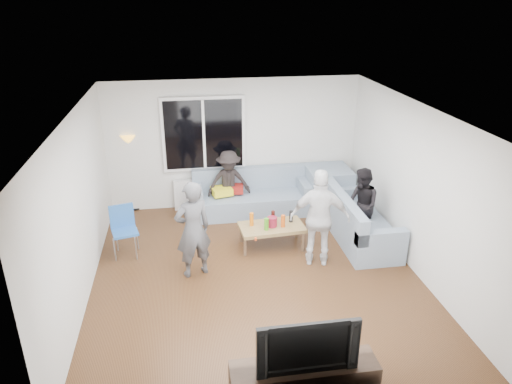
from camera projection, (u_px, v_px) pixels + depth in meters
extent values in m
cube|color=#56351C|center=(256.00, 275.00, 7.50)|extent=(5.00, 5.50, 0.04)
cube|color=white|center=(256.00, 110.00, 6.47)|extent=(5.00, 5.50, 0.04)
cube|color=silver|center=(234.00, 144.00, 9.50)|extent=(5.00, 0.04, 2.60)
cube|color=silver|center=(302.00, 316.00, 4.46)|extent=(5.00, 0.04, 2.60)
cube|color=silver|center=(77.00, 210.00, 6.62)|extent=(0.04, 5.50, 2.60)
cube|color=silver|center=(416.00, 188.00, 7.35)|extent=(0.04, 5.50, 2.60)
cube|color=white|center=(204.00, 134.00, 9.25)|extent=(1.62, 0.06, 1.47)
cube|color=black|center=(204.00, 135.00, 9.21)|extent=(1.50, 0.02, 1.35)
cube|color=white|center=(204.00, 135.00, 9.20)|extent=(0.05, 0.03, 1.35)
cube|color=silver|center=(206.00, 193.00, 9.69)|extent=(1.30, 0.12, 0.62)
imported|color=#396E2C|center=(230.00, 170.00, 9.55)|extent=(0.23, 0.20, 0.34)
imported|color=silver|center=(199.00, 176.00, 9.49)|extent=(0.22, 0.22, 0.18)
cube|color=gray|center=(328.00, 188.00, 9.65)|extent=(0.85, 0.85, 0.85)
cube|color=yellow|center=(222.00, 191.00, 9.29)|extent=(0.44, 0.40, 0.14)
cube|color=maroon|center=(234.00, 189.00, 9.40)|extent=(0.40, 0.34, 0.13)
cube|color=olive|center=(272.00, 236.00, 8.23)|extent=(1.14, 0.68, 0.40)
cylinder|color=maroon|center=(272.00, 222.00, 8.11)|extent=(0.17, 0.17, 0.17)
imported|color=#48484C|center=(193.00, 230.00, 7.20)|extent=(0.66, 0.54, 1.56)
imported|color=silver|center=(320.00, 218.00, 7.50)|extent=(1.02, 0.63, 1.62)
imported|color=black|center=(362.00, 205.00, 8.32)|extent=(0.54, 0.67, 1.32)
imported|color=black|center=(229.00, 183.00, 9.30)|extent=(0.87, 0.54, 1.31)
cube|color=#34241A|center=(304.00, 381.00, 5.15)|extent=(1.60, 0.40, 0.44)
imported|color=black|center=(306.00, 341.00, 4.94)|extent=(1.08, 0.14, 0.62)
cylinder|color=orange|center=(252.00, 219.00, 8.12)|extent=(0.07, 0.07, 0.24)
cylinder|color=#D55212|center=(283.00, 221.00, 8.08)|extent=(0.07, 0.07, 0.22)
cylinder|color=black|center=(291.00, 216.00, 8.26)|extent=(0.07, 0.07, 0.21)
cylinder|color=#40951B|center=(266.00, 224.00, 7.98)|extent=(0.08, 0.08, 0.21)
cylinder|color=black|center=(273.00, 217.00, 8.23)|extent=(0.07, 0.07, 0.22)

